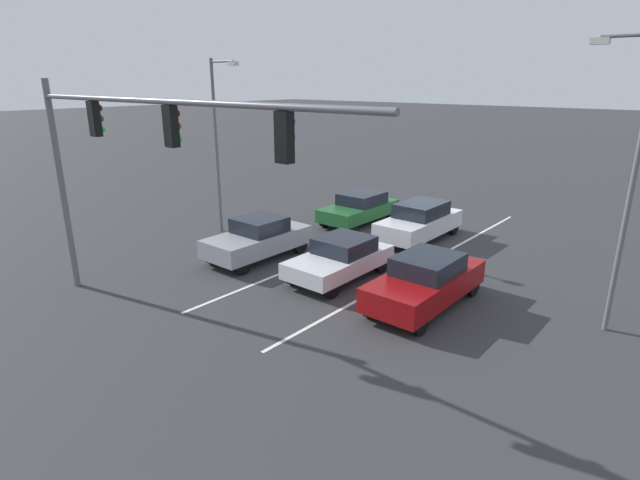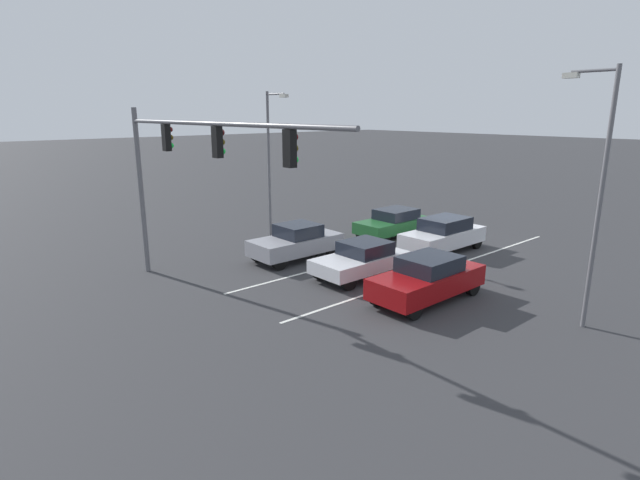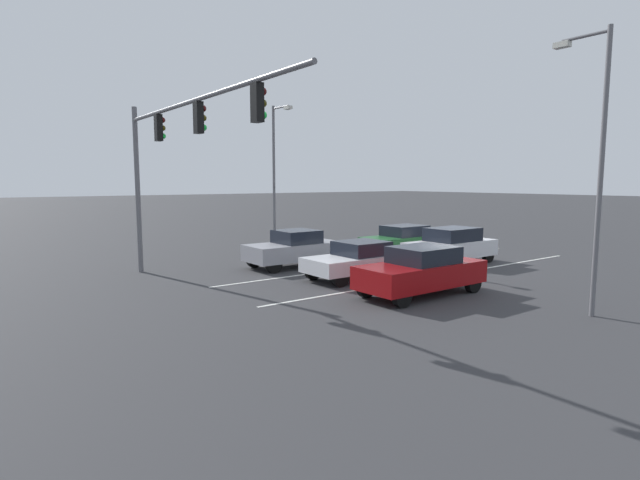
# 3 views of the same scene
# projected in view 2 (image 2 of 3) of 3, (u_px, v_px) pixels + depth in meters

# --- Properties ---
(ground_plane) EXTENTS (240.00, 240.00, 0.00)m
(ground_plane) POSITION_uv_depth(u_px,v_px,m) (447.00, 249.00, 24.60)
(ground_plane) COLOR #333335
(lane_stripe_left_divider) EXTENTS (0.12, 17.52, 0.01)m
(lane_stripe_left_divider) POSITION_uv_depth(u_px,v_px,m) (443.00, 269.00, 21.57)
(lane_stripe_left_divider) COLOR silver
(lane_stripe_left_divider) RESTS_ON ground_plane
(lane_stripe_center_divider) EXTENTS (0.12, 17.52, 0.01)m
(lane_stripe_center_divider) POSITION_uv_depth(u_px,v_px,m) (383.00, 252.00, 24.13)
(lane_stripe_center_divider) COLOR silver
(lane_stripe_center_divider) RESTS_ON ground_plane
(car_silver_midlane_front) EXTENTS (1.92, 4.11, 1.45)m
(car_silver_midlane_front) POSITION_uv_depth(u_px,v_px,m) (362.00, 259.00, 20.40)
(car_silver_midlane_front) COLOR silver
(car_silver_midlane_front) RESTS_ON ground_plane
(car_gray_rightlane_front) EXTENTS (1.91, 4.28, 1.62)m
(car_gray_rightlane_front) POSITION_uv_depth(u_px,v_px,m) (296.00, 242.00, 22.83)
(car_gray_rightlane_front) COLOR gray
(car_gray_rightlane_front) RESTS_ON ground_plane
(car_maroon_leftlane_front) EXTENTS (1.88, 4.59, 1.63)m
(car_maroon_leftlane_front) POSITION_uv_depth(u_px,v_px,m) (428.00, 278.00, 17.80)
(car_maroon_leftlane_front) COLOR maroon
(car_maroon_leftlane_front) RESTS_ON ground_plane
(car_darkgreen_rightlane_second) EXTENTS (1.90, 4.35, 1.48)m
(car_darkgreen_rightlane_second) POSITION_uv_depth(u_px,v_px,m) (394.00, 222.00, 27.08)
(car_darkgreen_rightlane_second) COLOR #1E5928
(car_darkgreen_rightlane_second) RESTS_ON ground_plane
(car_white_midlane_second) EXTENTS (1.87, 4.61, 1.66)m
(car_white_midlane_second) POSITION_uv_depth(u_px,v_px,m) (443.00, 234.00, 24.11)
(car_white_midlane_second) COLOR silver
(car_white_midlane_second) RESTS_ON ground_plane
(traffic_signal_gantry) EXTENTS (12.52, 0.37, 6.76)m
(traffic_signal_gantry) POSITION_uv_depth(u_px,v_px,m) (185.00, 158.00, 16.99)
(traffic_signal_gantry) COLOR slate
(traffic_signal_gantry) RESTS_ON ground_plane
(street_lamp_right_shoulder) EXTENTS (1.68, 0.24, 7.58)m
(street_lamp_right_shoulder) POSITION_uv_depth(u_px,v_px,m) (271.00, 156.00, 25.65)
(street_lamp_right_shoulder) COLOR slate
(street_lamp_right_shoulder) RESTS_ON ground_plane
(street_lamp_left_shoulder) EXTENTS (1.58, 0.24, 7.89)m
(street_lamp_left_shoulder) POSITION_uv_depth(u_px,v_px,m) (597.00, 184.00, 14.78)
(street_lamp_left_shoulder) COLOR slate
(street_lamp_left_shoulder) RESTS_ON ground_plane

